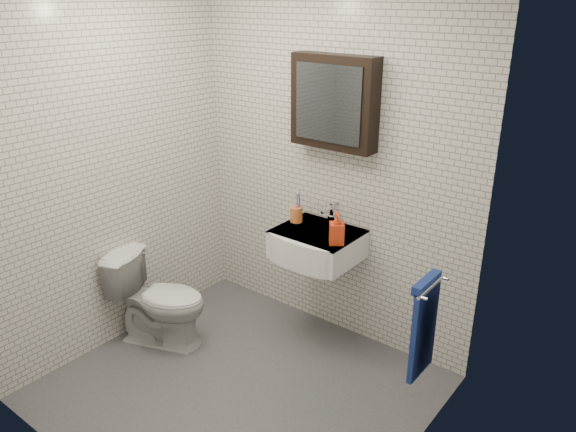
{
  "coord_description": "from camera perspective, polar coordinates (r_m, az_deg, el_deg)",
  "views": [
    {
      "loc": [
        2.04,
        -2.11,
        2.37
      ],
      "look_at": [
        0.05,
        0.45,
        1.06
      ],
      "focal_mm": 35.0,
      "sensor_mm": 36.0,
      "label": 1
    }
  ],
  "objects": [
    {
      "name": "towel_rail",
      "position": [
        3.12,
        13.67,
        -10.53
      ],
      "size": [
        0.09,
        0.3,
        0.58
      ],
      "color": "silver",
      "rests_on": "room_shell"
    },
    {
      "name": "soap_bottle",
      "position": [
        3.6,
        4.99,
        -1.26
      ],
      "size": [
        0.13,
        0.13,
        0.21
      ],
      "primitive_type": "imported",
      "rotation": [
        0.0,
        0.0,
        0.64
      ],
      "color": "#E45818",
      "rests_on": "washbasin"
    },
    {
      "name": "ground",
      "position": [
        3.77,
        -4.98,
        -16.98
      ],
      "size": [
        2.2,
        2.0,
        0.01
      ],
      "primitive_type": "cube",
      "color": "#47494E",
      "rests_on": "ground"
    },
    {
      "name": "washbasin",
      "position": [
        3.83,
        2.67,
        -2.99
      ],
      "size": [
        0.55,
        0.5,
        0.2
      ],
      "color": "white",
      "rests_on": "room_shell"
    },
    {
      "name": "mirror_cabinet",
      "position": [
        3.69,
        4.7,
        11.44
      ],
      "size": [
        0.6,
        0.15,
        0.6
      ],
      "color": "black",
      "rests_on": "room_shell"
    },
    {
      "name": "toothbrush_cup",
      "position": [
        3.94,
        0.86,
        0.25
      ],
      "size": [
        0.11,
        0.11,
        0.24
      ],
      "rotation": [
        0.0,
        0.0,
        -0.37
      ],
      "color": "#D26A34",
      "rests_on": "washbasin"
    },
    {
      "name": "toilet",
      "position": [
        4.11,
        -12.91,
        -8.22
      ],
      "size": [
        0.76,
        0.6,
        0.68
      ],
      "primitive_type": "imported",
      "rotation": [
        0.0,
        0.0,
        1.94
      ],
      "color": "silver",
      "rests_on": "ground"
    },
    {
      "name": "faucet",
      "position": [
        3.91,
        4.38,
        0.12
      ],
      "size": [
        0.06,
        0.2,
        0.15
      ],
      "color": "silver",
      "rests_on": "washbasin"
    },
    {
      "name": "room_shell",
      "position": [
        3.07,
        -5.87,
        4.75
      ],
      "size": [
        2.22,
        2.02,
        2.51
      ],
      "color": "silver",
      "rests_on": "ground"
    }
  ]
}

